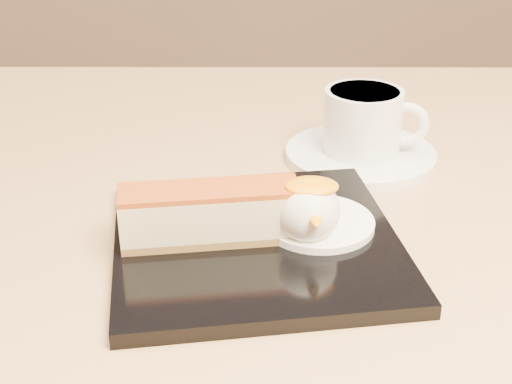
{
  "coord_description": "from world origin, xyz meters",
  "views": [
    {
      "loc": [
        -0.0,
        -0.57,
        1.02
      ],
      "look_at": [
        -0.01,
        -0.06,
        0.76
      ],
      "focal_mm": 50.0,
      "sensor_mm": 36.0,
      "label": 1
    }
  ],
  "objects_px": {
    "table": "(263,337)",
    "cheesecake": "(210,214)",
    "dessert_plate": "(256,242)",
    "coffee_cup": "(365,120)",
    "ice_cream_scoop": "(308,211)",
    "saucer": "(360,155)"
  },
  "relations": [
    {
      "from": "table",
      "to": "ice_cream_scoop",
      "type": "relative_size",
      "value": 16.24
    },
    {
      "from": "table",
      "to": "saucer",
      "type": "bearing_deg",
      "value": 41.68
    },
    {
      "from": "dessert_plate",
      "to": "coffee_cup",
      "type": "xyz_separation_m",
      "value": [
        0.11,
        0.17,
        0.04
      ]
    },
    {
      "from": "ice_cream_scoop",
      "to": "saucer",
      "type": "xyz_separation_m",
      "value": [
        0.06,
        0.18,
        -0.03
      ]
    },
    {
      "from": "saucer",
      "to": "cheesecake",
      "type": "bearing_deg",
      "value": -128.23
    },
    {
      "from": "table",
      "to": "saucer",
      "type": "distance_m",
      "value": 0.21
    },
    {
      "from": "dessert_plate",
      "to": "ice_cream_scoop",
      "type": "bearing_deg",
      "value": -7.13
    },
    {
      "from": "dessert_plate",
      "to": "coffee_cup",
      "type": "distance_m",
      "value": 0.21
    },
    {
      "from": "table",
      "to": "saucer",
      "type": "height_order",
      "value": "saucer"
    },
    {
      "from": "table",
      "to": "cheesecake",
      "type": "xyz_separation_m",
      "value": [
        -0.04,
        -0.09,
        0.19
      ]
    },
    {
      "from": "ice_cream_scoop",
      "to": "coffee_cup",
      "type": "height_order",
      "value": "coffee_cup"
    },
    {
      "from": "ice_cream_scoop",
      "to": "coffee_cup",
      "type": "xyz_separation_m",
      "value": [
        0.07,
        0.18,
        0.01
      ]
    },
    {
      "from": "cheesecake",
      "to": "ice_cream_scoop",
      "type": "height_order",
      "value": "ice_cream_scoop"
    },
    {
      "from": "ice_cream_scoop",
      "to": "saucer",
      "type": "relative_size",
      "value": 0.33
    },
    {
      "from": "dessert_plate",
      "to": "cheesecake",
      "type": "bearing_deg",
      "value": -171.87
    },
    {
      "from": "dessert_plate",
      "to": "ice_cream_scoop",
      "type": "distance_m",
      "value": 0.05
    },
    {
      "from": "coffee_cup",
      "to": "dessert_plate",
      "type": "bearing_deg",
      "value": -111.33
    },
    {
      "from": "dessert_plate",
      "to": "table",
      "type": "bearing_deg",
      "value": 85.64
    },
    {
      "from": "dessert_plate",
      "to": "cheesecake",
      "type": "distance_m",
      "value": 0.05
    },
    {
      "from": "dessert_plate",
      "to": "saucer",
      "type": "height_order",
      "value": "dessert_plate"
    },
    {
      "from": "dessert_plate",
      "to": "saucer",
      "type": "distance_m",
      "value": 0.2
    },
    {
      "from": "dessert_plate",
      "to": "cheesecake",
      "type": "relative_size",
      "value": 1.57
    }
  ]
}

